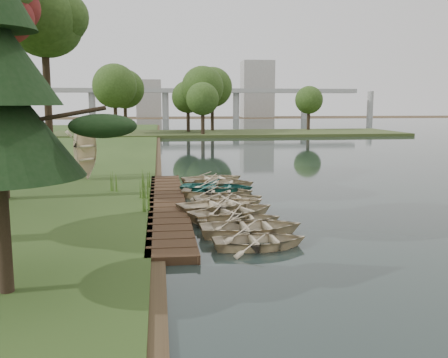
{
  "coord_description": "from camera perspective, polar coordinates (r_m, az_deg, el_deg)",
  "views": [
    {
      "loc": [
        -1.9,
        -21.7,
        4.63
      ],
      "look_at": [
        0.86,
        -0.4,
        1.34
      ],
      "focal_mm": 40.0,
      "sensor_mm": 36.0,
      "label": 1
    }
  ],
  "objects": [
    {
      "name": "rowboat_7",
      "position": [
        25.36,
        -0.82,
        -0.82
      ],
      "size": [
        4.26,
        3.52,
        0.76
      ],
      "primitive_type": "imported",
      "rotation": [
        0.0,
        0.0,
        1.3
      ],
      "color": "teal",
      "rests_on": "water"
    },
    {
      "name": "bridge",
      "position": [
        142.43,
        -1.7,
        9.69
      ],
      "size": [
        95.9,
        4.0,
        8.6
      ],
      "color": "#A5A5A0",
      "rests_on": "ground"
    },
    {
      "name": "reeds_1",
      "position": [
        25.15,
        -12.3,
        -0.26
      ],
      "size": [
        0.6,
        0.6,
        0.99
      ],
      "primitive_type": "cone",
      "color": "#3F661E",
      "rests_on": "bank"
    },
    {
      "name": "rowboat_5",
      "position": [
        22.7,
        0.58,
        -2.07
      ],
      "size": [
        3.4,
        2.56,
        0.67
      ],
      "primitive_type": "imported",
      "rotation": [
        0.0,
        0.0,
        1.66
      ],
      "color": "beige",
      "rests_on": "water"
    },
    {
      "name": "rowboat_4",
      "position": [
        21.09,
        -0.13,
        -2.72
      ],
      "size": [
        4.49,
        3.76,
        0.8
      ],
      "primitive_type": "imported",
      "rotation": [
        0.0,
        0.0,
        1.87
      ],
      "color": "beige",
      "rests_on": "water"
    },
    {
      "name": "ground",
      "position": [
        22.27,
        -2.34,
        -3.29
      ],
      "size": [
        300.0,
        300.0,
        0.0
      ],
      "primitive_type": "plane",
      "color": "#3D2F1D"
    },
    {
      "name": "reeds_2",
      "position": [
        23.13,
        -9.03,
        -1.05
      ],
      "size": [
        0.6,
        0.6,
        0.9
      ],
      "primitive_type": "cone",
      "color": "#3F661E",
      "rests_on": "bank"
    },
    {
      "name": "rowboat_2",
      "position": [
        18.77,
        1.69,
        -4.38
      ],
      "size": [
        3.23,
        2.33,
        0.66
      ],
      "primitive_type": "imported",
      "rotation": [
        0.0,
        0.0,
        1.56
      ],
      "color": "beige",
      "rests_on": "water"
    },
    {
      "name": "rowboat_3",
      "position": [
        19.85,
        1.12,
        -3.5
      ],
      "size": [
        4.4,
        3.84,
        0.76
      ],
      "primitive_type": "imported",
      "rotation": [
        0.0,
        0.0,
        1.97
      ],
      "color": "beige",
      "rests_on": "water"
    },
    {
      "name": "rowboat_8",
      "position": [
        26.9,
        -0.53,
        -0.26
      ],
      "size": [
        4.33,
        3.59,
        0.78
      ],
      "primitive_type": "imported",
      "rotation": [
        0.0,
        0.0,
        1.3
      ],
      "color": "beige",
      "rests_on": "water"
    },
    {
      "name": "boardwalk",
      "position": [
        22.16,
        -6.48,
        -3.01
      ],
      "size": [
        1.6,
        16.0,
        0.3
      ],
      "primitive_type": "cube",
      "color": "#352314",
      "rests_on": "ground"
    },
    {
      "name": "reeds_3",
      "position": [
        26.06,
        -8.85,
        0.04
      ],
      "size": [
        0.6,
        0.6,
        0.89
      ],
      "primitive_type": "cone",
      "color": "#3F661E",
      "rests_on": "bank"
    },
    {
      "name": "rowboat_1",
      "position": [
        17.42,
        3.18,
        -5.27
      ],
      "size": [
        3.7,
        2.7,
        0.75
      ],
      "primitive_type": "imported",
      "rotation": [
        0.0,
        0.0,
        1.6
      ],
      "color": "beige",
      "rests_on": "water"
    },
    {
      "name": "tree_6",
      "position": [
        30.92,
        -19.92,
        16.61
      ],
      "size": [
        4.12,
        4.12,
        10.72
      ],
      "color": "black",
      "rests_on": "bank"
    },
    {
      "name": "rowboat_6",
      "position": [
        24.36,
        -0.74,
        -1.27
      ],
      "size": [
        3.89,
        3.11,
        0.72
      ],
      "primitive_type": "imported",
      "rotation": [
        0.0,
        0.0,
        1.38
      ],
      "color": "beige",
      "rests_on": "water"
    },
    {
      "name": "stored_rowboat",
      "position": [
        29.32,
        -15.44,
        0.59
      ],
      "size": [
        4.15,
        3.97,
        0.7
      ],
      "primitive_type": "imported",
      "rotation": [
        3.14,
        0.0,
        0.91
      ],
      "color": "beige",
      "rests_on": "bank"
    },
    {
      "name": "rowboat_0",
      "position": [
        16.0,
        4.15,
        -6.77
      ],
      "size": [
        3.13,
        2.31,
        0.63
      ],
      "primitive_type": "imported",
      "rotation": [
        0.0,
        0.0,
        1.62
      ],
      "color": "beige",
      "rests_on": "water"
    },
    {
      "name": "peninsula",
      "position": [
        72.52,
        0.46,
        5.23
      ],
      "size": [
        50.0,
        14.0,
        0.45
      ],
      "primitive_type": "cube",
      "color": "#38451E",
      "rests_on": "ground"
    },
    {
      "name": "far_trees",
      "position": [
        72.02,
        -2.21,
        10.13
      ],
      "size": [
        45.6,
        5.6,
        8.8
      ],
      "color": "black",
      "rests_on": "peninsula"
    },
    {
      "name": "building_a",
      "position": [
        164.88,
        3.81,
        10.21
      ],
      "size": [
        10.0,
        8.0,
        18.0
      ],
      "primitive_type": "cube",
      "color": "#A5A5A0",
      "rests_on": "ground"
    },
    {
      "name": "building_b",
      "position": [
        166.73,
        -8.58,
        9.09
      ],
      "size": [
        8.0,
        8.0,
        12.0
      ],
      "primitive_type": "cube",
      "color": "#A5A5A0",
      "rests_on": "ground"
    },
    {
      "name": "rowboat_9",
      "position": [
        28.5,
        -1.29,
        0.21
      ],
      "size": [
        4.03,
        3.28,
        0.73
      ],
      "primitive_type": "imported",
      "rotation": [
        0.0,
        0.0,
        1.8
      ],
      "color": "beige",
      "rests_on": "water"
    },
    {
      "name": "reeds_0",
      "position": [
        20.42,
        -9.24,
        -2.01
      ],
      "size": [
        0.6,
        0.6,
        1.15
      ],
      "primitive_type": "cone",
      "color": "#3F661E",
      "rests_on": "bank"
    }
  ]
}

